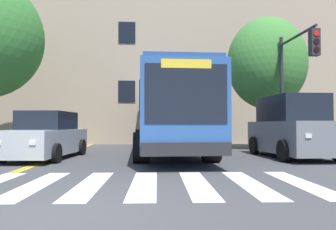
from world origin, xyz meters
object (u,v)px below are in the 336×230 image
(city_bus, at_px, (167,113))
(car_silver_near_lane, at_px, (47,137))
(traffic_light_near_corner, at_px, (294,70))
(street_tree_curbside_large, at_px, (267,64))
(car_grey_far_lane, at_px, (291,128))

(city_bus, height_order, car_silver_near_lane, city_bus)
(city_bus, distance_m, traffic_light_near_corner, 5.76)
(city_bus, bearing_deg, car_silver_near_lane, -155.80)
(city_bus, bearing_deg, traffic_light_near_corner, -17.57)
(traffic_light_near_corner, bearing_deg, city_bus, 162.43)
(street_tree_curbside_large, bearing_deg, car_grey_far_lane, -98.33)
(city_bus, xyz_separation_m, street_tree_curbside_large, (5.31, 1.64, 2.61))
(car_silver_near_lane, bearing_deg, city_bus, 24.20)
(traffic_light_near_corner, relative_size, street_tree_curbside_large, 0.77)
(city_bus, xyz_separation_m, car_grey_far_lane, (4.72, -2.40, -0.68))
(street_tree_curbside_large, bearing_deg, city_bus, -162.81)
(city_bus, height_order, traffic_light_near_corner, traffic_light_near_corner)
(car_grey_far_lane, height_order, traffic_light_near_corner, traffic_light_near_corner)
(city_bus, height_order, street_tree_curbside_large, street_tree_curbside_large)
(traffic_light_near_corner, bearing_deg, car_grey_far_lane, -124.19)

